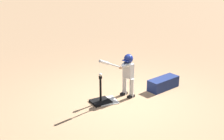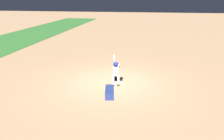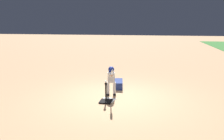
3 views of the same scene
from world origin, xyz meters
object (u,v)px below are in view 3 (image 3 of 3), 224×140
Objects in this scene: batter_child at (111,77)px; equipment_bag at (118,84)px; batting_tee at (106,99)px; baseball at (106,82)px.

equipment_bag is at bearing 176.21° from batter_child.
batter_child reaches higher than batting_tee.
batting_tee is 0.88m from batter_child.
batting_tee is 0.58m from baseball.
batter_child reaches higher than baseball.
baseball is (0.00, 0.00, 0.58)m from batting_tee.
baseball reaches higher than equipment_bag.
batting_tee is 0.75× the size of equipment_bag.
batting_tee is at bearing -12.94° from equipment_bag.
batting_tee is at bearing -2.62° from batter_child.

